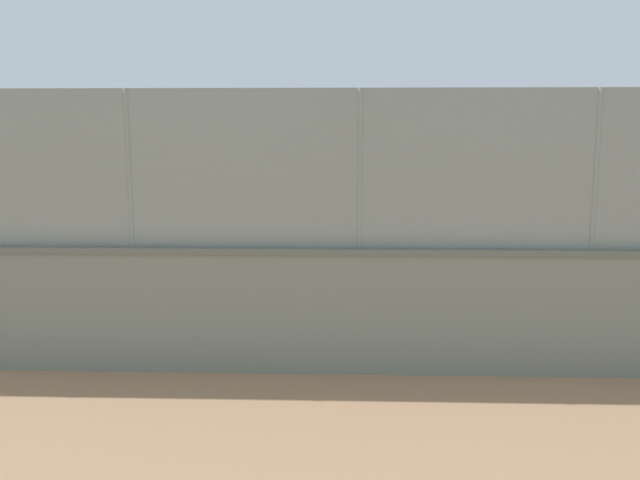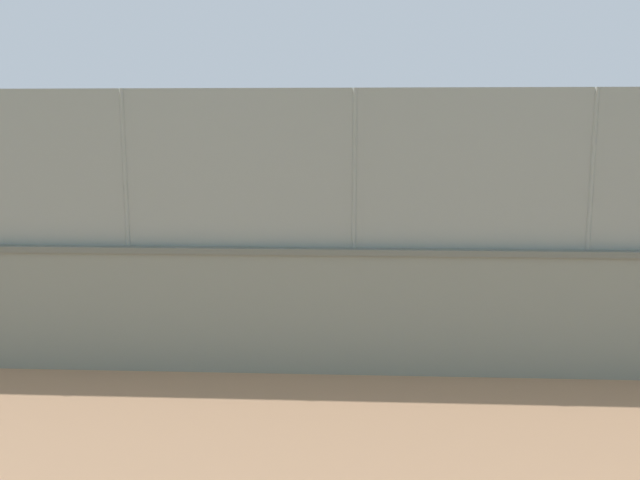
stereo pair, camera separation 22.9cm
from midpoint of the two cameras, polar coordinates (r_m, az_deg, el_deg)
name	(u,v)px [view 2 (the right image)]	position (r m, az deg, el deg)	size (l,w,h in m)	color
ground_plane	(403,237)	(21.22, 7.22, 0.27)	(260.00, 260.00, 0.00)	tan
perimeter_wall	(353,310)	(9.33, 3.48, -5.78)	(31.08, 1.31, 1.72)	gray
fence_panel_on_wall	(354,169)	(9.03, 3.60, 5.90)	(30.52, 0.99, 2.08)	gray
player_foreground_swinging	(429,261)	(12.53, 9.51, -1.69)	(1.15, 0.72, 1.59)	black
player_crossing_court	(324,214)	(19.22, 0.65, 2.18)	(1.07, 0.85, 1.57)	black
player_baseline_waiting	(201,240)	(14.72, -9.42, -0.01)	(1.07, 0.87, 1.61)	#591919
sports_ball	(424,343)	(10.63, 9.26, -8.40)	(0.17, 0.17, 0.17)	yellow
courtside_bench	(558,323)	(10.77, 19.75, -6.50)	(1.61, 0.43, 0.87)	gray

